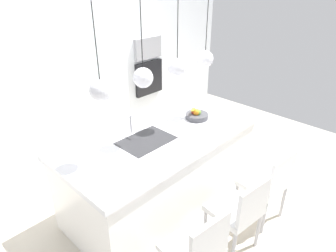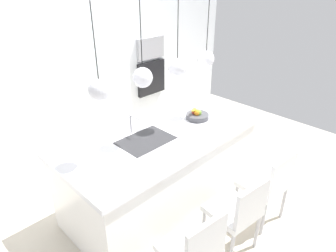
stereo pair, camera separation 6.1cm
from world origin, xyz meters
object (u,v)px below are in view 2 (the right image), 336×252
object	(u,v)px
chair_middle	(238,211)
microwave	(150,48)
chair_near	(194,250)
chair_far	(268,183)
oven	(151,78)
fruit_bowl	(197,115)

from	to	relation	value
chair_middle	microwave	bearing A→B (deg)	64.20
chair_near	chair_middle	xyz separation A→B (m)	(0.64, 0.00, -0.01)
chair_near	chair_far	xyz separation A→B (m)	(1.21, 0.00, 0.00)
oven	chair_middle	distance (m)	2.92
fruit_bowl	oven	world-z (taller)	oven
microwave	chair_near	size ratio (longest dim) A/B	0.60
fruit_bowl	oven	xyz separation A→B (m)	(0.72, 1.62, -0.08)
microwave	oven	world-z (taller)	microwave
fruit_bowl	chair_near	size ratio (longest dim) A/B	0.30
oven	chair_far	distance (m)	2.73
fruit_bowl	oven	size ratio (longest dim) A/B	0.49
oven	chair_far	bearing A→B (deg)	-104.77
fruit_bowl	chair_far	size ratio (longest dim) A/B	0.31
oven	fruit_bowl	bearing A→B (deg)	-113.88
microwave	chair_middle	size ratio (longest dim) A/B	0.62
chair_near	chair_far	world-z (taller)	chair_near
chair_near	chair_middle	distance (m)	0.64
chair_near	chair_far	distance (m)	1.21
chair_middle	chair_far	distance (m)	0.57
microwave	chair_near	distance (m)	3.35
oven	chair_near	bearing A→B (deg)	-126.04
fruit_bowl	chair_far	distance (m)	1.10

